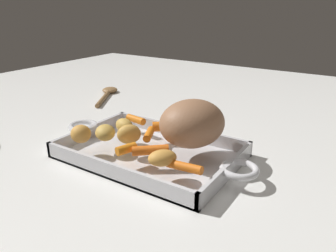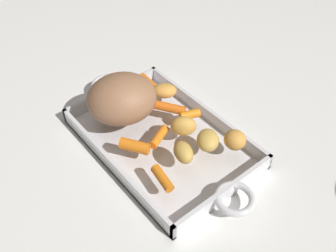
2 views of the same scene
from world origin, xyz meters
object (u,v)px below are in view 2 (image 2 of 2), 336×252
(baby_carrot_center_right, at_px, (151,84))
(potato_near_roast, at_px, (208,140))
(baby_carrot_northwest, at_px, (135,146))
(potato_golden_small, at_px, (235,140))
(roasting_dish, at_px, (162,140))
(potato_golden_large, at_px, (183,152))
(pork_roast, at_px, (122,99))
(potato_halved, at_px, (164,91))
(baby_carrot_short, at_px, (162,178))
(baby_carrot_long, at_px, (159,137))
(potato_whole, at_px, (183,126))
(baby_carrot_southwest, at_px, (190,115))
(baby_carrot_center_left, at_px, (169,108))

(baby_carrot_center_right, relative_size, potato_near_roast, 1.31)
(baby_carrot_northwest, distance_m, baby_carrot_center_right, 0.20)
(baby_carrot_center_right, distance_m, potato_golden_small, 0.25)
(roasting_dish, bearing_deg, baby_carrot_center_right, -28.97)
(baby_carrot_northwest, height_order, potato_golden_large, potato_golden_large)
(potato_golden_small, bearing_deg, pork_roast, 29.39)
(potato_halved, bearing_deg, baby_carrot_short, 140.30)
(baby_carrot_long, distance_m, potato_golden_small, 0.15)
(roasting_dish, height_order, potato_whole, potato_whole)
(baby_carrot_northwest, relative_size, baby_carrot_center_right, 0.82)
(baby_carrot_short, distance_m, potato_golden_small, 0.16)
(potato_whole, bearing_deg, baby_carrot_long, 70.52)
(roasting_dish, relative_size, baby_carrot_southwest, 11.52)
(roasting_dish, relative_size, potato_golden_small, 11.16)
(baby_carrot_northwest, height_order, potato_whole, potato_whole)
(pork_roast, bearing_deg, baby_carrot_center_right, -67.44)
(baby_carrot_center_left, bearing_deg, potato_near_roast, 177.01)
(pork_roast, height_order, baby_carrot_northwest, pork_roast)
(baby_carrot_long, bearing_deg, potato_halved, -43.36)
(baby_carrot_center_left, height_order, baby_carrot_short, baby_carrot_center_left)
(baby_carrot_northwest, xyz_separation_m, potato_golden_large, (-0.07, -0.06, 0.01))
(baby_carrot_short, bearing_deg, potato_near_roast, -84.55)
(roasting_dish, relative_size, pork_roast, 3.41)
(baby_carrot_long, bearing_deg, baby_carrot_center_right, -31.90)
(pork_roast, height_order, potato_whole, pork_roast)
(pork_roast, distance_m, baby_carrot_center_left, 0.10)
(potato_golden_small, distance_m, potato_whole, 0.10)
(pork_roast, relative_size, baby_carrot_long, 2.56)
(roasting_dish, xyz_separation_m, baby_carrot_center_left, (0.04, -0.05, 0.03))
(potato_whole, bearing_deg, roasting_dish, 42.26)
(pork_roast, xyz_separation_m, baby_carrot_center_right, (0.04, -0.10, -0.04))
(baby_carrot_southwest, relative_size, potato_halved, 0.77)
(pork_roast, xyz_separation_m, baby_carrot_long, (-0.10, -0.02, -0.04))
(roasting_dish, height_order, baby_carrot_southwest, baby_carrot_southwest)
(baby_carrot_southwest, height_order, potato_whole, potato_whole)
(roasting_dish, bearing_deg, potato_whole, -137.74)
(baby_carrot_center_right, bearing_deg, pork_roast, 112.56)
(pork_roast, distance_m, baby_carrot_southwest, 0.14)
(baby_carrot_center_right, bearing_deg, potato_whole, 165.66)
(potato_halved, bearing_deg, potato_whole, 158.85)
(baby_carrot_northwest, xyz_separation_m, baby_carrot_center_right, (0.13, -0.14, -0.00))
(roasting_dish, height_order, potato_halved, potato_halved)
(baby_carrot_center_left, bearing_deg, baby_carrot_southwest, -154.97)
(potato_golden_large, bearing_deg, baby_carrot_center_left, -27.66)
(roasting_dish, bearing_deg, potato_golden_small, -146.19)
(potato_golden_small, bearing_deg, potato_halved, 2.15)
(baby_carrot_center_right, bearing_deg, baby_carrot_southwest, -179.95)
(roasting_dish, bearing_deg, baby_carrot_short, 142.28)
(baby_carrot_center_left, xyz_separation_m, baby_carrot_southwest, (-0.04, -0.02, -0.00))
(baby_carrot_short, relative_size, potato_near_roast, 1.03)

